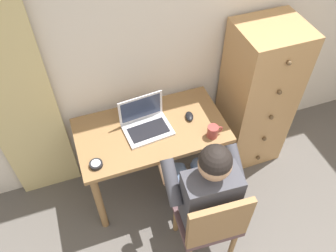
% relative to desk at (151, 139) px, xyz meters
% --- Properties ---
extents(wall_back, '(4.80, 0.05, 2.50)m').
position_rel_desk_xyz_m(wall_back, '(0.50, 0.37, 0.63)').
color(wall_back, beige).
rests_on(wall_back, ground_plane).
extents(curtain_panel, '(0.49, 0.03, 2.23)m').
position_rel_desk_xyz_m(curtain_panel, '(-0.85, 0.30, 0.49)').
color(curtain_panel, '#CCB77A').
rests_on(curtain_panel, ground_plane).
extents(desk, '(1.11, 0.61, 0.74)m').
position_rel_desk_xyz_m(desk, '(0.00, 0.00, 0.00)').
color(desk, olive).
rests_on(desk, ground_plane).
extents(dresser, '(0.51, 0.48, 1.35)m').
position_rel_desk_xyz_m(dresser, '(0.95, 0.09, 0.05)').
color(dresser, tan).
rests_on(dresser, ground_plane).
extents(chair, '(0.44, 0.43, 0.87)m').
position_rel_desk_xyz_m(chair, '(0.19, -0.72, -0.14)').
color(chair, brown).
rests_on(chair, ground_plane).
extents(person_seated, '(0.55, 0.60, 1.19)m').
position_rel_desk_xyz_m(person_seated, '(0.20, -0.54, 0.05)').
color(person_seated, '#6B84AD').
rests_on(person_seated, ground_plane).
extents(laptop, '(0.36, 0.28, 0.24)m').
position_rel_desk_xyz_m(laptop, '(-0.03, 0.03, 0.17)').
color(laptop, silver).
rests_on(laptop, desk).
extents(computer_mouse, '(0.08, 0.11, 0.03)m').
position_rel_desk_xyz_m(computer_mouse, '(0.31, 0.01, 0.13)').
color(computer_mouse, black).
rests_on(computer_mouse, desk).
extents(desk_clock, '(0.09, 0.09, 0.03)m').
position_rel_desk_xyz_m(desk_clock, '(-0.45, -0.19, 0.13)').
color(desk_clock, black).
rests_on(desk_clock, desk).
extents(coffee_mug, '(0.12, 0.08, 0.09)m').
position_rel_desk_xyz_m(coffee_mug, '(0.40, -0.21, 0.17)').
color(coffee_mug, '#9E3D38').
rests_on(coffee_mug, desk).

